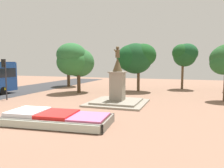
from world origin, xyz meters
name	(u,v)px	position (x,y,z in m)	size (l,w,h in m)	color
ground_plane	(29,117)	(0.00, 0.00, 0.00)	(72.84, 72.84, 0.00)	#8C6651
flower_planter	(55,119)	(2.56, -0.84, 0.31)	(6.39, 3.21, 0.72)	#38281C
statue_monument	(117,93)	(4.13, 6.28, 0.93)	(4.84, 4.84, 4.92)	gray
traffic_light_mid_block	(5,72)	(-6.52, 4.73, 2.65)	(0.42, 0.31, 3.86)	#2D2D33
park_tree_far_right	(136,58)	(3.82, 14.93, 4.13)	(4.81, 3.99, 5.89)	brown
park_tree_street_side	(69,60)	(-6.73, 17.28, 3.85)	(3.90, 4.10, 5.65)	#4C3823
park_tree_mid_canopy	(75,60)	(-2.73, 11.48, 3.80)	(4.05, 4.57, 5.80)	#4C3823
park_tree_distant	(185,55)	(9.45, 19.12, 4.60)	(3.31, 3.20, 6.05)	brown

